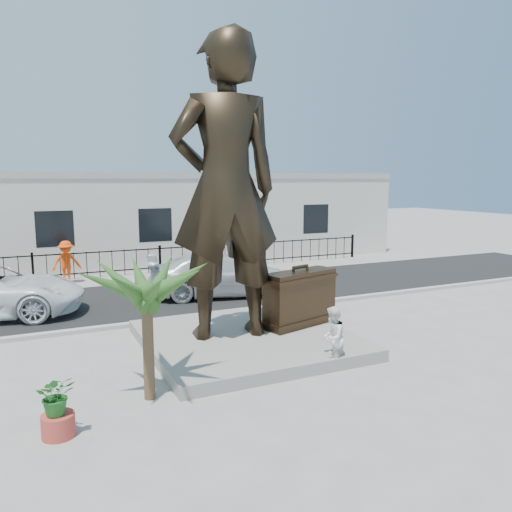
{
  "coord_description": "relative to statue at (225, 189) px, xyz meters",
  "views": [
    {
      "loc": [
        -5.66,
        -10.2,
        4.37
      ],
      "look_at": [
        0.0,
        2.0,
        2.3
      ],
      "focal_mm": 35.0,
      "sensor_mm": 36.0,
      "label": 1
    }
  ],
  "objects": [
    {
      "name": "shrub",
      "position": [
        -4.36,
        -3.21,
        -3.39
      ],
      "size": [
        0.64,
        0.55,
        0.7
      ],
      "primitive_type": "imported",
      "rotation": [
        0.0,
        0.0,
        0.0
      ],
      "color": "#1D5B1E",
      "rests_on": "planter"
    },
    {
      "name": "street",
      "position": [
        1.01,
        6.31,
        -4.14
      ],
      "size": [
        40.0,
        7.0,
        0.01
      ],
      "primitive_type": "cube",
      "color": "black",
      "rests_on": "ground"
    },
    {
      "name": "fence",
      "position": [
        1.01,
        11.11,
        -3.54
      ],
      "size": [
        22.0,
        0.1,
        1.2
      ],
      "primitive_type": "cube",
      "color": "black",
      "rests_on": "ground"
    },
    {
      "name": "car_silver",
      "position": [
        1.95,
        5.48,
        -3.34
      ],
      "size": [
        5.82,
        3.32,
        1.59
      ],
      "primitive_type": "imported",
      "rotation": [
        0.0,
        0.0,
        1.36
      ],
      "color": "silver",
      "rests_on": "street"
    },
    {
      "name": "tourist",
      "position": [
        1.64,
        -2.53,
        -3.4
      ],
      "size": [
        0.91,
        0.89,
        1.48
      ],
      "primitive_type": "imported",
      "rotation": [
        0.0,
        0.0,
        3.82
      ],
      "color": "white",
      "rests_on": "ground"
    },
    {
      "name": "statue",
      "position": [
        0.0,
        0.0,
        0.0
      ],
      "size": [
        3.0,
        2.16,
        7.68
      ],
      "primitive_type": "imported",
      "rotation": [
        0.0,
        0.0,
        3.02
      ],
      "color": "black",
      "rests_on": "plinth"
    },
    {
      "name": "palm_tree",
      "position": [
        -2.6,
        -2.37,
        -4.14
      ],
      "size": [
        1.8,
        1.8,
        3.2
      ],
      "primitive_type": null,
      "color": "#284E1C",
      "rests_on": "ground"
    },
    {
      "name": "plinth",
      "position": [
        0.51,
        -0.19,
        -3.99
      ],
      "size": [
        5.2,
        5.2,
        0.3
      ],
      "primitive_type": "cube",
      "color": "gray",
      "rests_on": "ground"
    },
    {
      "name": "suitcase",
      "position": [
        2.2,
        -0.04,
        -3.07
      ],
      "size": [
        2.3,
        1.25,
        1.55
      ],
      "primitive_type": "cube",
      "rotation": [
        0.0,
        0.0,
        0.27
      ],
      "color": "#312214",
      "rests_on": "plinth"
    },
    {
      "name": "worker",
      "position": [
        -3.2,
        10.17,
        -3.21
      ],
      "size": [
        1.27,
        0.85,
        1.82
      ],
      "primitive_type": "imported",
      "rotation": [
        0.0,
        0.0,
        0.16
      ],
      "color": "#FF4B0D",
      "rests_on": "far_sidewalk"
    },
    {
      "name": "building",
      "position": [
        1.01,
        15.31,
        -1.94
      ],
      "size": [
        28.0,
        7.0,
        4.4
      ],
      "primitive_type": "cube",
      "color": "silver",
      "rests_on": "ground"
    },
    {
      "name": "far_sidewalk",
      "position": [
        1.01,
        10.31,
        -4.13
      ],
      "size": [
        40.0,
        2.5,
        0.02
      ],
      "primitive_type": "cube",
      "color": "#9E9991",
      "rests_on": "ground"
    },
    {
      "name": "planter",
      "position": [
        -4.36,
        -3.21,
        -3.94
      ],
      "size": [
        0.56,
        0.56,
        0.4
      ],
      "primitive_type": "cylinder",
      "color": "#B63A30",
      "rests_on": "ground"
    },
    {
      "name": "ground",
      "position": [
        1.01,
        -1.69,
        -4.14
      ],
      "size": [
        100.0,
        100.0,
        0.0
      ],
      "primitive_type": "plane",
      "color": "#9E9991",
      "rests_on": "ground"
    },
    {
      "name": "curb",
      "position": [
        1.01,
        2.81,
        -4.08
      ],
      "size": [
        40.0,
        0.25,
        0.12
      ],
      "primitive_type": "cube",
      "color": "#A5A399",
      "rests_on": "ground"
    }
  ]
}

